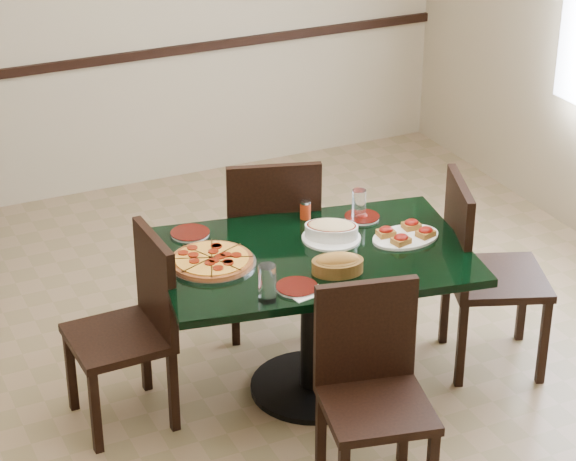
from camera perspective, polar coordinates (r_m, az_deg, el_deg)
name	(u,v)px	position (r m, az deg, el deg)	size (l,w,h in m)	color
floor	(268,401)	(5.44, -1.00, -8.67)	(5.50, 5.50, 0.00)	#7E6648
room_shell	(305,43)	(6.74, 0.87, 9.51)	(5.50, 5.50, 5.50)	white
main_table	(314,287)	(5.22, 1.32, -2.89)	(1.55, 1.14, 0.75)	black
chair_far	(271,235)	(5.71, -0.85, -0.23)	(0.58, 0.58, 1.00)	black
chair_near	(371,381)	(4.66, 4.26, -7.62)	(0.52, 0.52, 0.92)	black
chair_right	(479,264)	(5.52, 9.69, -1.68)	(0.60, 0.60, 0.99)	black
chair_left	(135,320)	(5.12, -7.78, -4.51)	(0.44, 0.44, 0.92)	black
pepperoni_pizza	(212,261)	(5.04, -3.89, -1.54)	(0.40, 0.40, 0.04)	#BBBBC2
lasagna_casserole	(331,230)	(5.24, 2.22, 0.01)	(0.30, 0.28, 0.09)	white
bread_basket	(338,264)	(4.96, 2.53, -1.71)	(0.27, 0.22, 0.10)	brown
bruschetta_platter	(406,234)	(5.28, 6.00, -0.18)	(0.36, 0.26, 0.05)	white
side_plate_near	(297,287)	(4.83, 0.45, -2.90)	(0.18, 0.18, 0.02)	white
side_plate_far_r	(362,217)	(5.47, 3.78, 0.70)	(0.17, 0.17, 0.03)	white
side_plate_far_l	(190,233)	(5.31, -4.99, -0.14)	(0.19, 0.19, 0.02)	white
napkin_setting	(303,290)	(4.83, 0.79, -3.03)	(0.19, 0.19, 0.01)	white
water_glass_a	(359,204)	(5.44, 3.62, 1.35)	(0.07, 0.07, 0.15)	white
water_glass_b	(267,283)	(4.71, -1.06, -2.70)	(0.08, 0.08, 0.17)	white
pepper_shaker	(305,209)	(5.44, 0.89, 1.09)	(0.05, 0.05, 0.09)	red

